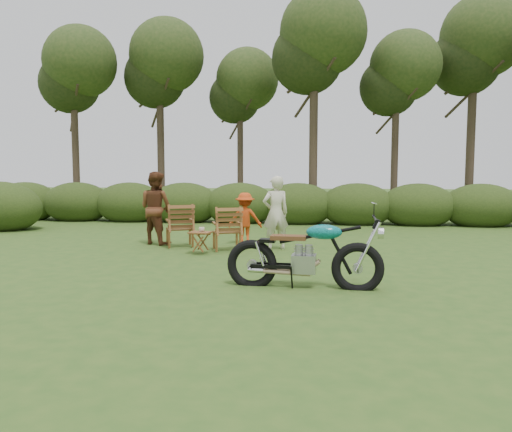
# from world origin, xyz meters

# --- Properties ---
(ground) EXTENTS (80.00, 80.00, 0.00)m
(ground) POSITION_xyz_m (0.00, 0.00, 0.00)
(ground) COLOR #2B4D19
(ground) RESTS_ON ground
(tree_line) EXTENTS (22.52, 11.62, 8.14)m
(tree_line) POSITION_xyz_m (0.50, 9.74, 3.81)
(tree_line) COLOR #34271C
(tree_line) RESTS_ON ground
(motorcycle) EXTENTS (2.37, 1.01, 1.33)m
(motorcycle) POSITION_xyz_m (0.51, -0.34, 0.00)
(motorcycle) COLOR #0EB9B8
(motorcycle) RESTS_ON ground
(lawn_chair_right) EXTENTS (0.88, 0.88, 1.00)m
(lawn_chair_right) POSITION_xyz_m (-1.36, 3.09, 0.00)
(lawn_chair_right) COLOR brown
(lawn_chair_right) RESTS_ON ground
(lawn_chair_left) EXTENTS (0.92, 0.92, 1.02)m
(lawn_chair_left) POSITION_xyz_m (-2.58, 3.47, 0.00)
(lawn_chair_left) COLOR brown
(lawn_chair_left) RESTS_ON ground
(side_table) EXTENTS (0.52, 0.46, 0.49)m
(side_table) POSITION_xyz_m (-1.83, 2.48, 0.25)
(side_table) COLOR brown
(side_table) RESTS_ON ground
(cup) EXTENTS (0.15, 0.15, 0.10)m
(cup) POSITION_xyz_m (-1.81, 2.51, 0.54)
(cup) COLOR beige
(cup) RESTS_ON side_table
(adult_a) EXTENTS (0.73, 0.62, 1.70)m
(adult_a) POSITION_xyz_m (-0.25, 3.31, 0.00)
(adult_a) COLOR beige
(adult_a) RESTS_ON ground
(adult_b) EXTENTS (1.07, 0.97, 1.80)m
(adult_b) POSITION_xyz_m (-3.26, 3.76, 0.00)
(adult_b) COLOR #592E19
(adult_b) RESTS_ON ground
(child) EXTENTS (0.85, 0.52, 1.28)m
(child) POSITION_xyz_m (-1.07, 4.02, 0.00)
(child) COLOR #BD3D11
(child) RESTS_ON ground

